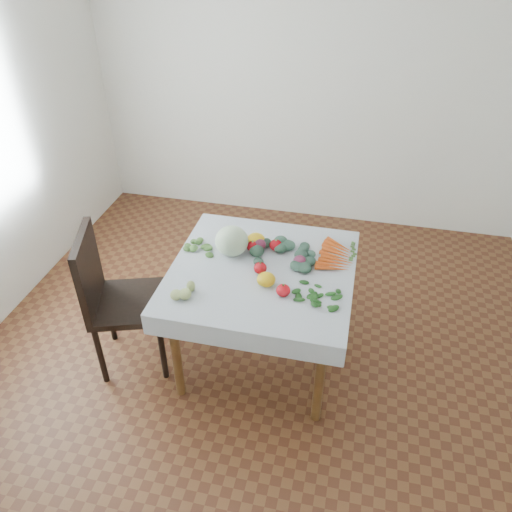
{
  "coord_description": "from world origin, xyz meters",
  "views": [
    {
      "loc": [
        0.51,
        -2.41,
        2.62
      ],
      "look_at": [
        -0.05,
        0.04,
        0.82
      ],
      "focal_mm": 35.0,
      "sensor_mm": 36.0,
      "label": 1
    }
  ],
  "objects": [
    {
      "name": "tomato_d",
      "position": [
        0.17,
        -0.22,
        0.79
      ],
      "size": [
        0.11,
        0.11,
        0.07
      ],
      "primitive_type": "ellipsoid",
      "rotation": [
        0.0,
        0.0,
        0.35
      ],
      "color": "#BA0C16",
      "rests_on": "tablecloth"
    },
    {
      "name": "dill_bunch",
      "position": [
        -0.43,
        0.13,
        0.77
      ],
      "size": [
        0.21,
        0.19,
        0.02
      ],
      "color": "#4F7F3A",
      "rests_on": "tablecloth"
    },
    {
      "name": "ground",
      "position": [
        0.0,
        0.0,
        0.0
      ],
      "size": [
        4.0,
        4.0,
        0.0
      ],
      "primitive_type": "plane",
      "color": "brown"
    },
    {
      "name": "tomato_c",
      "position": [
        -0.0,
        -0.04,
        0.79
      ],
      "size": [
        0.1,
        0.1,
        0.07
      ],
      "primitive_type": "ellipsoid",
      "rotation": [
        0.0,
        0.0,
        0.34
      ],
      "color": "#BA0C16",
      "rests_on": "tablecloth"
    },
    {
      "name": "carrot_bunch",
      "position": [
        0.44,
        0.22,
        0.77
      ],
      "size": [
        0.22,
        0.37,
        0.03
      ],
      "color": "#F9581B",
      "rests_on": "tablecloth"
    },
    {
      "name": "heirloom_back",
      "position": [
        -0.1,
        0.25,
        0.8
      ],
      "size": [
        0.16,
        0.16,
        0.09
      ],
      "primitive_type": "ellipsoid",
      "rotation": [
        0.0,
        0.0,
        -0.42
      ],
      "color": "gold",
      "rests_on": "tablecloth"
    },
    {
      "name": "back_wall",
      "position": [
        0.0,
        2.0,
        1.35
      ],
      "size": [
        4.0,
        0.04,
        2.7
      ],
      "primitive_type": "cube",
      "color": "white",
      "rests_on": "ground"
    },
    {
      "name": "tomato_b",
      "position": [
        0.04,
        0.22,
        0.79
      ],
      "size": [
        0.11,
        0.11,
        0.07
      ],
      "primitive_type": "ellipsoid",
      "rotation": [
        0.0,
        0.0,
        -0.41
      ],
      "color": "#BA0C16",
      "rests_on": "tablecloth"
    },
    {
      "name": "heirloom_front",
      "position": [
        0.06,
        -0.14,
        0.8
      ],
      "size": [
        0.14,
        0.14,
        0.08
      ],
      "primitive_type": "ellipsoid",
      "rotation": [
        0.0,
        0.0,
        0.34
      ],
      "color": "gold",
      "rests_on": "tablecloth"
    },
    {
      "name": "chair",
      "position": [
        -0.92,
        -0.24,
        0.58
      ],
      "size": [
        0.58,
        0.58,
        1.02
      ],
      "color": "black",
      "rests_on": "ground"
    },
    {
      "name": "cabbage",
      "position": [
        -0.23,
        0.12,
        0.85
      ],
      "size": [
        0.27,
        0.27,
        0.19
      ],
      "primitive_type": "ellipsoid",
      "rotation": [
        0.0,
        0.0,
        -0.33
      ],
      "color": "beige",
      "rests_on": "tablecloth"
    },
    {
      "name": "onion_a",
      "position": [
        -0.06,
        0.21,
        0.79
      ],
      "size": [
        0.09,
        0.09,
        0.07
      ],
      "primitive_type": "ellipsoid",
      "rotation": [
        0.0,
        0.0,
        0.06
      ],
      "color": "#581937",
      "rests_on": "tablecloth"
    },
    {
      "name": "basil_bunch",
      "position": [
        0.36,
        -0.18,
        0.76
      ],
      "size": [
        0.28,
        0.2,
        0.01
      ],
      "color": "#1D551A",
      "rests_on": "tablecloth"
    },
    {
      "name": "onion_b",
      "position": [
        0.22,
        0.09,
        0.79
      ],
      "size": [
        0.09,
        0.09,
        0.07
      ],
      "primitive_type": "ellipsoid",
      "rotation": [
        0.0,
        0.0,
        0.09
      ],
      "color": "#581937",
      "rests_on": "tablecloth"
    },
    {
      "name": "table",
      "position": [
        0.0,
        0.0,
        0.65
      ],
      "size": [
        1.0,
        1.0,
        0.75
      ],
      "color": "brown",
      "rests_on": "ground"
    },
    {
      "name": "tomatillo_cluster",
      "position": [
        -0.36,
        -0.35,
        0.78
      ],
      "size": [
        0.11,
        0.13,
        0.05
      ],
      "color": "#A6B86A",
      "rests_on": "tablecloth"
    },
    {
      "name": "tablecloth",
      "position": [
        0.0,
        0.0,
        0.75
      ],
      "size": [
        1.12,
        1.12,
        0.01
      ],
      "primitive_type": "cube",
      "color": "silver",
      "rests_on": "table"
    },
    {
      "name": "kale_bunch",
      "position": [
        0.1,
        0.16,
        0.78
      ],
      "size": [
        0.36,
        0.32,
        0.05
      ],
      "color": "#385B4C",
      "rests_on": "tablecloth"
    },
    {
      "name": "tomato_a",
      "position": [
        -0.1,
        0.18,
        0.79
      ],
      "size": [
        0.09,
        0.09,
        0.07
      ],
      "primitive_type": "ellipsoid",
      "rotation": [
        0.0,
        0.0,
        -0.09
      ],
      "color": "#BA0C16",
      "rests_on": "tablecloth"
    }
  ]
}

